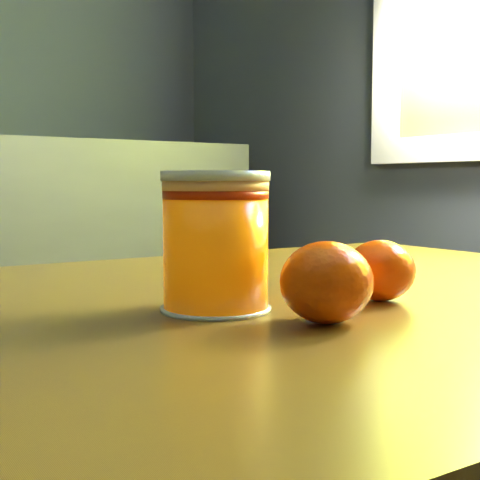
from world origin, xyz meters
TOP-DOWN VIEW (x-y plane):
  - table at (0.81, 0.07)m, footprint 0.95×0.68m
  - juice_glass at (0.76, 0.03)m, footprint 0.08×0.08m
  - orange_front at (0.80, -0.05)m, footprint 0.07×0.07m
  - orange_back at (0.89, -0.01)m, footprint 0.07×0.07m

SIDE VIEW (x-z plane):
  - table at x=0.81m, z-range 0.26..0.96m
  - orange_back at x=0.89m, z-range 0.70..0.75m
  - orange_front at x=0.80m, z-range 0.70..0.75m
  - juice_glass at x=0.76m, z-range 0.70..0.80m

